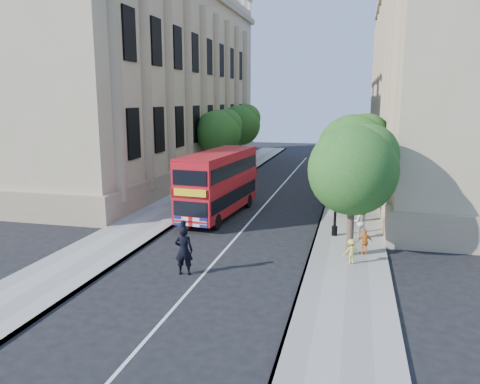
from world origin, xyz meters
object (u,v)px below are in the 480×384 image
Objects in this scene: police_constable at (184,251)px; box_van at (224,186)px; lamp_post at (336,191)px; double_decker_bus at (219,182)px; woman_pedestrian at (360,222)px.

box_van is at bearing -91.00° from police_constable.
police_constable is (1.94, -12.93, -0.27)m from box_van.
lamp_post is 2.52× the size of police_constable.
lamp_post is at bearing -139.80° from police_constable.
woman_pedestrian is at bearing -15.19° from double_decker_bus.
police_constable is (-5.78, -6.82, -1.49)m from lamp_post.
lamp_post is 7.81m from double_decker_bus.
lamp_post is 0.60× the size of double_decker_bus.
lamp_post is 3.09× the size of woman_pedestrian.
double_decker_bus is 4.21× the size of police_constable.
woman_pedestrian is (8.44, -3.10, -1.20)m from double_decker_bus.
police_constable is 1.23× the size of woman_pedestrian.
lamp_post is at bearing -15.77° from woman_pedestrian.
lamp_post reaches higher than box_van.
box_van is at bearing 104.88° from double_decker_bus.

